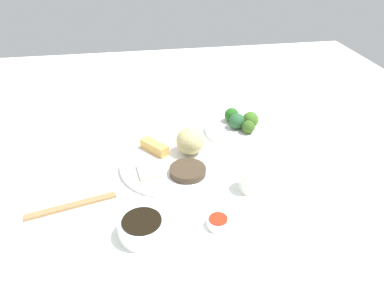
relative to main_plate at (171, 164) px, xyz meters
name	(u,v)px	position (x,y,z in m)	size (l,w,h in m)	color
tabletop	(168,171)	(-0.01, 0.01, -0.02)	(2.20, 2.20, 0.02)	white
main_plate	(171,164)	(0.00, 0.00, 0.00)	(0.29, 0.29, 0.02)	white
rice_scoop	(190,141)	(0.04, -0.06, 0.05)	(0.08, 0.08, 0.08)	tan
spring_roll	(155,147)	(0.06, 0.04, 0.02)	(0.09, 0.03, 0.03)	gold
crab_rangoon_wonton	(149,171)	(-0.04, 0.06, 0.01)	(0.07, 0.06, 0.01)	beige
stir_fry_heap	(188,171)	(-0.06, -0.04, 0.02)	(0.10, 0.10, 0.02)	#413425
broccoli_plate	(236,130)	(0.17, -0.24, 0.00)	(0.21, 0.21, 0.01)	white
broccoli_floret_0	(237,121)	(0.17, -0.24, 0.03)	(0.05, 0.05, 0.05)	#285932
broccoli_floret_1	(250,120)	(0.17, -0.29, 0.03)	(0.05, 0.05, 0.05)	#3C6B1F
broccoli_floret_2	(232,115)	(0.22, -0.24, 0.03)	(0.05, 0.05, 0.05)	#215C1A
broccoli_floret_3	(248,127)	(0.13, -0.27, 0.03)	(0.04, 0.04, 0.04)	#36591D
soy_sauce_bowl	(142,228)	(-0.26, 0.09, 0.01)	(0.11, 0.11, 0.04)	white
soy_sauce_bowl_liquid	(142,221)	(-0.26, 0.09, 0.04)	(0.09, 0.09, 0.00)	black
sauce_ramekin_sweet_and_sour	(218,223)	(-0.26, -0.08, 0.00)	(0.05, 0.05, 0.02)	white
sauce_ramekin_sweet_and_sour_liquid	(218,219)	(-0.26, -0.08, 0.01)	(0.04, 0.04, 0.00)	red
teacup	(251,181)	(-0.14, -0.20, 0.02)	(0.06, 0.06, 0.06)	silver
chopsticks_pair	(71,206)	(-0.13, 0.27, 0.00)	(0.23, 0.02, 0.01)	#9C7448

